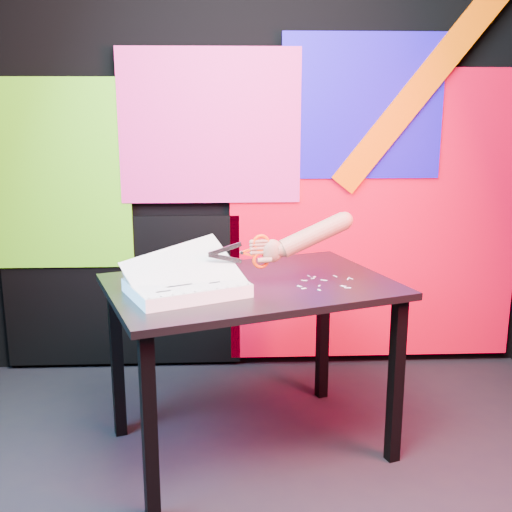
{
  "coord_description": "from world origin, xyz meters",
  "views": [
    {
      "loc": [
        -0.16,
        -1.96,
        1.5
      ],
      "look_at": [
        -0.05,
        0.57,
        0.87
      ],
      "focal_mm": 45.0,
      "sensor_mm": 36.0,
      "label": 1
    }
  ],
  "objects": [
    {
      "name": "room",
      "position": [
        0.0,
        0.0,
        1.35
      ],
      "size": [
        3.01,
        3.01,
        2.71
      ],
      "color": "black",
      "rests_on": "ground"
    },
    {
      "name": "backdrop",
      "position": [
        0.06,
        1.46,
        0.96
      ],
      "size": [
        2.88,
        0.05,
        2.08
      ],
      "color": "#F20021",
      "rests_on": "ground"
    },
    {
      "name": "printout_stack",
      "position": [
        -0.33,
        0.44,
        0.78
      ],
      "size": [
        0.53,
        0.46,
        0.23
      ],
      "rotation": [
        0.0,
        0.0,
        0.43
      ],
      "color": "white",
      "rests_on": "work_table"
    },
    {
      "name": "paper_clippings",
      "position": [
        0.23,
        0.58,
        0.75
      ],
      "size": [
        0.25,
        0.23,
        0.0
      ],
      "color": "silver",
      "rests_on": "work_table"
    },
    {
      "name": "work_table",
      "position": [
        -0.07,
        0.59,
        0.65
      ],
      "size": [
        1.34,
        1.1,
        0.75
      ],
      "rotation": [
        0.0,
        0.0,
        0.34
      ],
      "color": "black",
      "rests_on": "ground"
    },
    {
      "name": "scissors",
      "position": [
        -0.05,
        0.54,
        0.89
      ],
      "size": [
        0.25,
        0.06,
        0.14
      ],
      "rotation": [
        0.0,
        0.0,
        0.2
      ],
      "color": "silver",
      "rests_on": "printout_stack"
    },
    {
      "name": "hand_forearm",
      "position": [
        0.16,
        0.59,
        0.94
      ],
      "size": [
        0.42,
        0.14,
        0.19
      ],
      "rotation": [
        0.0,
        0.0,
        0.2
      ],
      "color": "#9D6255",
      "rests_on": "work_table"
    }
  ]
}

